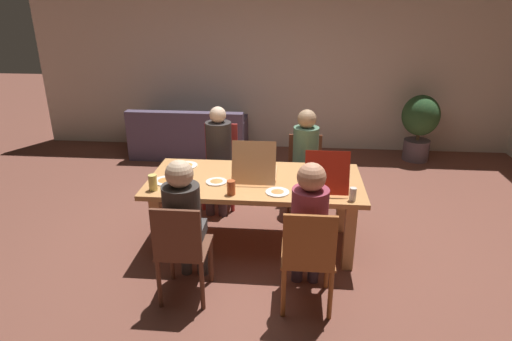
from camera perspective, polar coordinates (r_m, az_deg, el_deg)
The scene contains 22 objects.
ground_plane at distance 4.59m, azimuth -0.11°, elevation -9.48°, with size 20.00×20.00×0.00m, color brown.
back_wall at distance 7.20m, azimuth 2.29°, elevation 14.38°, with size 7.80×0.12×2.91m, color silver.
dining_table at distance 4.30m, azimuth -0.12°, elevation -2.37°, with size 2.08×0.99×0.73m.
chair_0 at distance 3.60m, azimuth -9.75°, elevation -9.96°, with size 0.41×0.43×0.90m.
person_0 at distance 3.62m, azimuth -9.39°, elevation -5.89°, with size 0.30×0.49×1.22m.
chair_1 at distance 5.30m, azimuth -4.65°, elevation 0.94°, with size 0.42×0.41×0.97m.
person_1 at distance 5.10m, azimuth -4.98°, elevation 2.55°, with size 0.30×0.49×1.22m.
chair_2 at distance 5.22m, azimuth 6.37°, elevation 0.39°, with size 0.41×0.43×0.86m.
person_2 at distance 5.01m, azimuth 6.50°, elevation 2.18°, with size 0.29×0.47×1.22m.
chair_3 at distance 3.48m, azimuth 6.84°, elevation -10.91°, with size 0.42×0.46×0.92m.
person_3 at distance 3.50m, azimuth 6.94°, elevation -6.61°, with size 0.29×0.48×1.24m.
pizza_box_0 at distance 4.12m, azimuth 8.99°, elevation -1.36°, with size 0.39×0.49×0.41m.
pizza_box_1 at distance 4.31m, azimuth 0.00°, elevation -0.03°, with size 0.41×0.53×0.42m.
plate_0 at distance 3.96m, azimuth 2.82°, elevation -2.80°, with size 0.22×0.22×0.03m.
plate_1 at distance 4.64m, azimuth -9.17°, elevation 0.70°, with size 0.24×0.24×0.03m.
plate_2 at distance 4.29m, azimuth -11.74°, elevation -1.28°, with size 0.25×0.25×0.03m.
plate_3 at distance 4.20m, azimuth -5.20°, elevation -1.42°, with size 0.21×0.21×0.03m.
drinking_glass_0 at distance 4.10m, azimuth -13.34°, elevation -1.54°, with size 0.08×0.08×0.15m, color #DAC864.
drinking_glass_1 at distance 3.89m, azimuth 12.55°, elevation -3.04°, with size 0.06×0.06×0.12m, color silver.
drinking_glass_2 at distance 3.91m, azimuth -3.27°, elevation -2.25°, with size 0.08×0.08×0.13m, color #BB532B.
couch at distance 7.04m, azimuth -8.68°, elevation 4.20°, with size 1.79×0.78×0.78m.
potted_plant at distance 7.13m, azimuth 20.65°, elevation 5.88°, with size 0.56×0.56×1.02m.
Camera 1 is at (0.36, -3.91, 2.38)m, focal length 30.57 mm.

